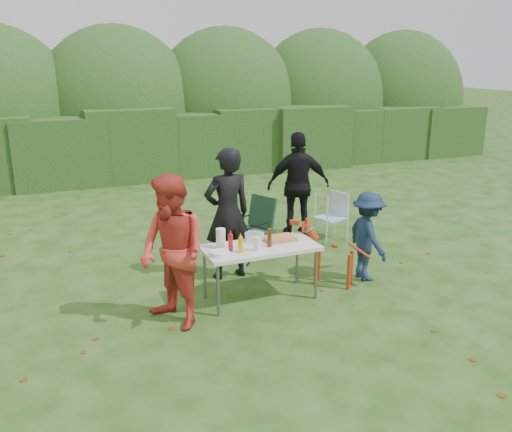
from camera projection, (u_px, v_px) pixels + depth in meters
name	position (u px, v px, depth m)	size (l,w,h in m)	color
ground	(237.00, 301.00, 7.16)	(80.00, 80.00, 0.00)	#1E4211
hedge_row	(130.00, 147.00, 14.02)	(22.00, 1.40, 1.70)	#23471C
shrub_backdrop	(118.00, 112.00, 15.23)	(20.00, 2.60, 3.20)	#3D6628
folding_table	(260.00, 250.00, 7.05)	(1.50, 0.70, 0.74)	silver
person_cook	(227.00, 214.00, 7.70)	(0.70, 0.46, 1.91)	black
person_red_jacket	(173.00, 253.00, 6.29)	(0.89, 0.70, 1.84)	red
person_black_puffy	(298.00, 185.00, 9.50)	(1.10, 0.46, 1.88)	black
child	(368.00, 236.00, 7.71)	(0.83, 0.48, 1.29)	#152742
dog	(334.00, 255.00, 7.55)	(0.93, 0.37, 0.88)	#A43215
camping_chair	(253.00, 228.00, 8.64)	(0.61, 0.61, 0.97)	#193926
lawn_chair	(331.00, 216.00, 9.54)	(0.49, 0.49, 0.82)	#529AE3
food_tray	(279.00, 240.00, 7.25)	(0.45, 0.30, 0.02)	#B7B7BA
focaccia_bread	(279.00, 238.00, 7.24)	(0.40, 0.26, 0.04)	#CC7F45
mustard_bottle	(241.00, 245.00, 6.79)	(0.06, 0.06, 0.20)	#DCA602
ketchup_bottle	(231.00, 242.00, 6.84)	(0.06, 0.06, 0.22)	#B1171E
beer_bottle	(269.00, 238.00, 6.99)	(0.06, 0.06, 0.24)	#47230F
paper_towel_roll	(221.00, 238.00, 6.93)	(0.12, 0.12, 0.26)	white
cup_stack	(257.00, 244.00, 6.85)	(0.08, 0.08, 0.18)	white
pasta_bowl	(254.00, 237.00, 7.24)	(0.26, 0.26, 0.10)	silver
plate_stack	(220.00, 253.00, 6.71)	(0.24, 0.24, 0.05)	white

